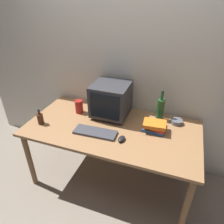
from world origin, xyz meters
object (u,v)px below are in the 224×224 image
at_px(keyboard, 95,132).
at_px(metal_canister, 79,107).
at_px(crt_monitor, 111,99).
at_px(computer_mouse, 121,139).
at_px(cd_spindle, 177,122).
at_px(book_stack, 154,126).
at_px(bottle_tall, 160,109).
at_px(bottle_short, 40,118).

height_order(keyboard, metal_canister, metal_canister).
xyz_separation_m(crt_monitor, computer_mouse, (0.25, -0.40, -0.17)).
height_order(keyboard, cd_spindle, cd_spindle).
xyz_separation_m(computer_mouse, cd_spindle, (0.46, 0.47, 0.00)).
relative_size(crt_monitor, book_stack, 1.65).
bearing_deg(book_stack, cd_spindle, 47.01).
distance_m(keyboard, bottle_tall, 0.73).
distance_m(bottle_tall, cd_spindle, 0.22).
relative_size(computer_mouse, cd_spindle, 0.83).
xyz_separation_m(crt_monitor, keyboard, (-0.03, -0.38, -0.18)).
bearing_deg(keyboard, metal_canister, 134.75).
relative_size(keyboard, bottle_tall, 1.22).
distance_m(crt_monitor, book_stack, 0.55).
bearing_deg(bottle_tall, keyboard, -139.21).
bearing_deg(bottle_tall, bottle_short, -156.17).
bearing_deg(metal_canister, computer_mouse, -28.19).
bearing_deg(bottle_tall, metal_canister, -169.41).
bearing_deg(crt_monitor, bottle_tall, 10.01).
distance_m(bottle_short, book_stack, 1.17).
relative_size(keyboard, computer_mouse, 4.20).
height_order(crt_monitor, keyboard, crt_monitor).
bearing_deg(computer_mouse, book_stack, 50.09).
distance_m(crt_monitor, metal_canister, 0.38).
distance_m(bottle_tall, book_stack, 0.25).
height_order(crt_monitor, bottle_short, crt_monitor).
relative_size(bottle_tall, book_stack, 1.46).
relative_size(book_stack, metal_canister, 1.57).
bearing_deg(bottle_short, keyboard, 3.43).
distance_m(keyboard, computer_mouse, 0.28).
bearing_deg(metal_canister, bottle_short, -128.25).
height_order(crt_monitor, metal_canister, crt_monitor).
relative_size(crt_monitor, bottle_short, 2.24).
relative_size(crt_monitor, metal_canister, 2.59).
xyz_separation_m(bottle_tall, metal_canister, (-0.88, -0.16, -0.05)).
height_order(bottle_short, metal_canister, bottle_short).
xyz_separation_m(crt_monitor, book_stack, (0.51, -0.14, -0.14)).
distance_m(computer_mouse, metal_canister, 0.69).
xyz_separation_m(crt_monitor, bottle_short, (-0.63, -0.42, -0.13)).
bearing_deg(crt_monitor, computer_mouse, -57.98).
bearing_deg(cd_spindle, bottle_tall, 172.79).
xyz_separation_m(computer_mouse, book_stack, (0.26, 0.25, 0.04)).
height_order(crt_monitor, bottle_tall, crt_monitor).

